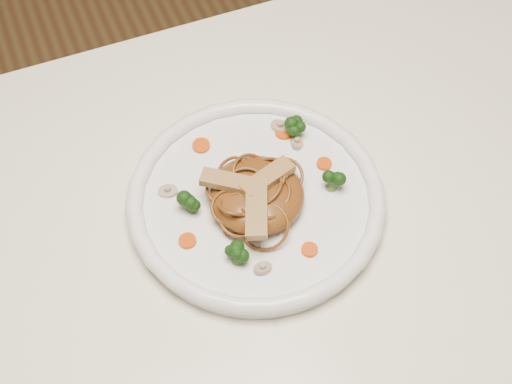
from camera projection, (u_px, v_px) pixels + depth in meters
name	position (u px, v px, depth m)	size (l,w,h in m)	color
table	(247.00, 302.00, 0.91)	(1.20, 0.80, 0.75)	#EDE2C9
plate	(256.00, 203.00, 0.87)	(0.30, 0.30, 0.02)	white
noodle_mound	(256.00, 195.00, 0.85)	(0.11, 0.11, 0.04)	brown
chicken_a	(267.00, 178.00, 0.84)	(0.07, 0.02, 0.01)	tan
chicken_b	(229.00, 182.00, 0.83)	(0.07, 0.02, 0.01)	tan
chicken_c	(257.00, 209.00, 0.81)	(0.07, 0.02, 0.01)	tan
broccoli_0	(296.00, 127.00, 0.91)	(0.03, 0.03, 0.03)	#133B0C
broccoli_1	(191.00, 201.00, 0.84)	(0.03, 0.03, 0.03)	#133B0C
broccoli_2	(237.00, 253.00, 0.80)	(0.03, 0.03, 0.03)	#133B0C
broccoli_3	(332.00, 179.00, 0.86)	(0.03, 0.03, 0.03)	#133B0C
carrot_0	(284.00, 132.00, 0.92)	(0.02, 0.02, 0.01)	#E55908
carrot_1	(187.00, 241.00, 0.83)	(0.02, 0.02, 0.01)	#E55908
carrot_2	(324.00, 164.00, 0.89)	(0.02, 0.02, 0.01)	#E55908
carrot_3	(201.00, 146.00, 0.91)	(0.02, 0.02, 0.01)	#E55908
carrot_4	(310.00, 250.00, 0.82)	(0.02, 0.02, 0.01)	#E55908
mushroom_0	(263.00, 268.00, 0.81)	(0.02, 0.02, 0.01)	#BCA98D
mushroom_1	(297.00, 143.00, 0.91)	(0.02, 0.02, 0.01)	#BCA98D
mushroom_2	(168.00, 191.00, 0.87)	(0.02, 0.02, 0.01)	#BCA98D
mushroom_3	(280.00, 127.00, 0.92)	(0.03, 0.03, 0.01)	#BCA98D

